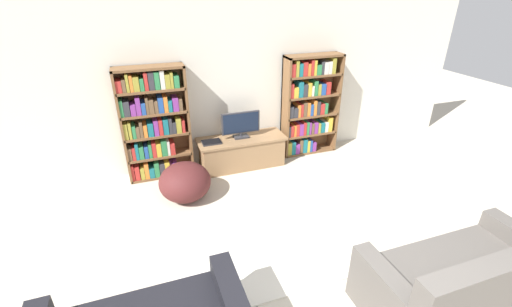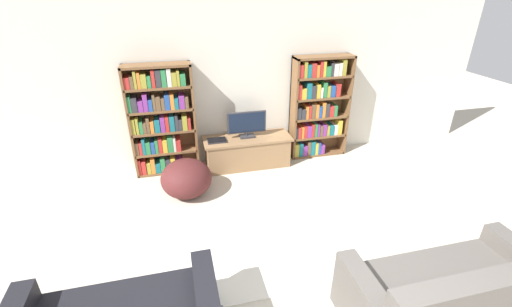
# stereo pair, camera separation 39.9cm
# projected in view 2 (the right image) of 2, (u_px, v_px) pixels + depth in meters

# --- Properties ---
(wall_back) EXTENTS (8.80, 0.06, 2.60)m
(wall_back) POSITION_uv_depth(u_px,v_px,m) (234.00, 85.00, 5.45)
(wall_back) COLOR silver
(wall_back) RESTS_ON ground_plane
(bookshelf_left) EXTENTS (0.98, 0.30, 1.73)m
(bookshelf_left) POSITION_uv_depth(u_px,v_px,m) (161.00, 120.00, 5.23)
(bookshelf_left) COLOR brown
(bookshelf_left) RESTS_ON ground_plane
(bookshelf_right) EXTENTS (0.98, 0.30, 1.73)m
(bookshelf_right) POSITION_uv_depth(u_px,v_px,m) (317.00, 107.00, 5.79)
(bookshelf_right) COLOR brown
(bookshelf_right) RESTS_ON ground_plane
(tv_stand) EXTENTS (1.43, 0.53, 0.50)m
(tv_stand) POSITION_uv_depth(u_px,v_px,m) (247.00, 151.00, 5.67)
(tv_stand) COLOR #8E6B47
(tv_stand) RESTS_ON ground_plane
(television) EXTENTS (0.63, 0.16, 0.43)m
(television) POSITION_uv_depth(u_px,v_px,m) (247.00, 124.00, 5.48)
(television) COLOR #2D2D33
(television) RESTS_ON tv_stand
(laptop) EXTENTS (0.30, 0.21, 0.03)m
(laptop) POSITION_uv_depth(u_px,v_px,m) (217.00, 140.00, 5.42)
(laptop) COLOR #28282D
(laptop) RESTS_ON tv_stand
(area_rug) EXTENTS (2.22, 1.53, 0.02)m
(area_rug) POSITION_uv_depth(u_px,v_px,m) (256.00, 245.00, 4.00)
(area_rug) COLOR beige
(area_rug) RESTS_ON ground_plane
(couch_right_sofa) EXTENTS (1.79, 0.89, 0.90)m
(couch_right_sofa) POSITION_uv_depth(u_px,v_px,m) (453.00, 300.00, 2.97)
(couch_right_sofa) COLOR #56514C
(couch_right_sofa) RESTS_ON ground_plane
(beanbag_ottoman) EXTENTS (0.72, 0.72, 0.54)m
(beanbag_ottoman) POSITION_uv_depth(u_px,v_px,m) (186.00, 178.00, 4.85)
(beanbag_ottoman) COLOR #4C1E1E
(beanbag_ottoman) RESTS_ON ground_plane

